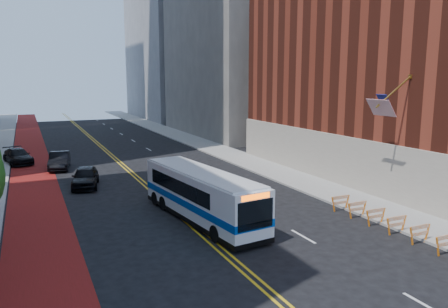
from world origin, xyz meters
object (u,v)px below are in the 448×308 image
car_c (18,156)px  car_b (59,160)px  transit_bus (200,194)px  car_a (85,177)px

car_c → car_b: bearing=-64.0°
transit_bus → car_c: transit_bus is taller
transit_bus → car_a: bearing=107.8°
car_b → car_c: (-3.57, 4.42, -0.05)m
car_b → transit_bus: bearing=-62.7°
car_a → car_c: size_ratio=0.92×
transit_bus → car_b: 20.50m
transit_bus → car_b: (-6.56, 19.41, -0.78)m
transit_bus → car_b: bearing=101.5°
transit_bus → car_b: transit_bus is taller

